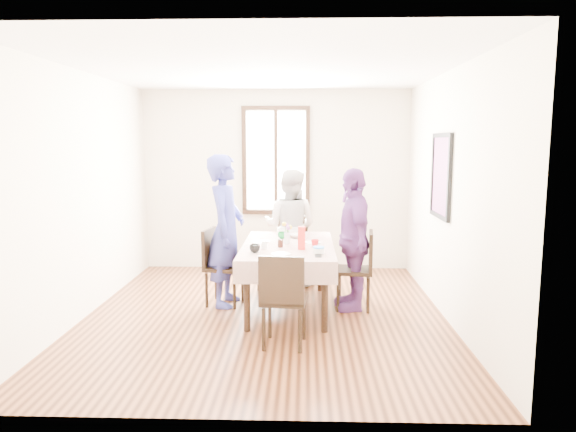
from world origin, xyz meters
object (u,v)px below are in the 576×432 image
(chair_left, at_px, (225,267))
(dining_table, at_px, (288,277))
(chair_near, at_px, (284,299))
(person_left, at_px, (226,231))
(chair_far, at_px, (291,251))
(person_right, at_px, (353,239))
(chair_right, at_px, (354,270))
(person_far, at_px, (291,227))

(chair_left, bearing_deg, dining_table, 88.13)
(chair_near, relative_size, person_left, 0.51)
(dining_table, bearing_deg, chair_near, -90.00)
(chair_far, bearing_deg, person_right, 131.57)
(chair_near, xyz_separation_m, person_right, (0.74, 1.16, 0.36))
(dining_table, relative_size, chair_right, 1.78)
(chair_left, xyz_separation_m, chair_far, (0.76, 0.96, 0.00))
(chair_left, height_order, person_left, person_left)
(person_left, xyz_separation_m, person_right, (1.49, -0.10, -0.07))
(chair_right, xyz_separation_m, chair_near, (-0.76, -1.16, 0.00))
(chair_left, bearing_deg, chair_far, 150.89)
(chair_far, bearing_deg, person_far, 96.58)
(chair_left, xyz_separation_m, person_right, (1.51, -0.10, 0.36))
(chair_near, distance_m, person_left, 1.53)
(dining_table, relative_size, person_right, 0.99)
(dining_table, relative_size, person_far, 1.03)
(chair_right, relative_size, person_far, 0.58)
(chair_far, height_order, person_right, person_right)
(dining_table, xyz_separation_m, chair_near, (0.00, -1.11, 0.08))
(chair_left, relative_size, chair_right, 1.00)
(chair_left, distance_m, person_left, 0.44)
(dining_table, height_order, person_far, person_far)
(chair_left, bearing_deg, chair_near, 40.50)
(chair_far, distance_m, chair_near, 2.22)
(chair_left, bearing_deg, chair_right, 95.58)
(dining_table, relative_size, chair_far, 1.78)
(chair_right, distance_m, chair_far, 1.31)
(chair_left, relative_size, person_left, 0.51)
(chair_near, relative_size, person_far, 0.58)
(person_left, height_order, person_right, person_left)
(chair_right, relative_size, chair_far, 1.00)
(person_left, bearing_deg, chair_left, 95.30)
(chair_left, height_order, chair_right, same)
(chair_far, relative_size, chair_near, 1.00)
(dining_table, bearing_deg, chair_left, 168.76)
(dining_table, distance_m, chair_left, 0.78)
(chair_left, bearing_deg, person_left, 99.37)
(chair_near, bearing_deg, chair_left, 127.08)
(chair_left, bearing_deg, person_far, 150.30)
(chair_near, bearing_deg, person_left, 126.40)
(chair_right, bearing_deg, chair_far, 42.04)
(dining_table, height_order, chair_left, chair_left)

